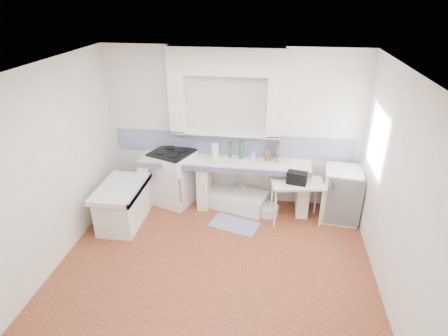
# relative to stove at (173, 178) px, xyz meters

# --- Properties ---
(floor) EXTENTS (4.50, 4.50, 0.00)m
(floor) POSITION_rel_stove_xyz_m (1.04, -1.72, -0.49)
(floor) COLOR #98472A
(floor) RESTS_ON ground
(ceiling) EXTENTS (4.50, 4.50, 0.00)m
(ceiling) POSITION_rel_stove_xyz_m (1.04, -1.72, 2.31)
(ceiling) COLOR white
(ceiling) RESTS_ON ground
(wall_back) EXTENTS (4.50, 0.00, 4.50)m
(wall_back) POSITION_rel_stove_xyz_m (1.04, 0.28, 0.91)
(wall_back) COLOR white
(wall_back) RESTS_ON ground
(wall_front) EXTENTS (4.50, 0.00, 4.50)m
(wall_front) POSITION_rel_stove_xyz_m (1.04, -3.72, 0.91)
(wall_front) COLOR white
(wall_front) RESTS_ON ground
(wall_left) EXTENTS (0.00, 4.50, 4.50)m
(wall_left) POSITION_rel_stove_xyz_m (-1.21, -1.72, 0.91)
(wall_left) COLOR white
(wall_left) RESTS_ON ground
(wall_right) EXTENTS (0.00, 4.50, 4.50)m
(wall_right) POSITION_rel_stove_xyz_m (3.29, -1.72, 0.91)
(wall_right) COLOR white
(wall_right) RESTS_ON ground
(alcove_mass) EXTENTS (1.90, 0.25, 0.45)m
(alcove_mass) POSITION_rel_stove_xyz_m (0.94, 0.15, 2.09)
(alcove_mass) COLOR white
(alcove_mass) RESTS_ON ground
(window_frame) EXTENTS (0.35, 0.86, 1.06)m
(window_frame) POSITION_rel_stove_xyz_m (3.47, -0.52, 1.11)
(window_frame) COLOR #351D10
(window_frame) RESTS_ON ground
(lace_valance) EXTENTS (0.01, 0.84, 0.24)m
(lace_valance) POSITION_rel_stove_xyz_m (3.32, -0.52, 1.49)
(lace_valance) COLOR white
(lace_valance) RESTS_ON ground
(counter_slab) EXTENTS (3.00, 0.60, 0.08)m
(counter_slab) POSITION_rel_stove_xyz_m (0.94, -0.02, 0.37)
(counter_slab) COLOR white
(counter_slab) RESTS_ON ground
(counter_lip) EXTENTS (3.00, 0.04, 0.10)m
(counter_lip) POSITION_rel_stove_xyz_m (0.94, -0.30, 0.37)
(counter_lip) COLOR navy
(counter_lip) RESTS_ON ground
(counter_pier_left) EXTENTS (0.20, 0.55, 0.82)m
(counter_pier_left) POSITION_rel_stove_xyz_m (-0.46, -0.02, -0.08)
(counter_pier_left) COLOR white
(counter_pier_left) RESTS_ON ground
(counter_pier_mid) EXTENTS (0.20, 0.55, 0.82)m
(counter_pier_mid) POSITION_rel_stove_xyz_m (0.59, -0.02, -0.08)
(counter_pier_mid) COLOR white
(counter_pier_mid) RESTS_ON ground
(counter_pier_right) EXTENTS (0.20, 0.55, 0.82)m
(counter_pier_right) POSITION_rel_stove_xyz_m (2.34, -0.02, -0.08)
(counter_pier_right) COLOR white
(counter_pier_right) RESTS_ON ground
(peninsula_top) EXTENTS (0.70, 1.10, 0.08)m
(peninsula_top) POSITION_rel_stove_xyz_m (-0.66, -0.82, 0.17)
(peninsula_top) COLOR white
(peninsula_top) RESTS_ON ground
(peninsula_base) EXTENTS (0.60, 1.00, 0.62)m
(peninsula_base) POSITION_rel_stove_xyz_m (-0.66, -0.82, -0.18)
(peninsula_base) COLOR white
(peninsula_base) RESTS_ON ground
(peninsula_lip) EXTENTS (0.04, 1.10, 0.10)m
(peninsula_lip) POSITION_rel_stove_xyz_m (-0.33, -0.82, 0.17)
(peninsula_lip) COLOR navy
(peninsula_lip) RESTS_ON ground
(backsplash) EXTENTS (4.27, 0.03, 0.40)m
(backsplash) POSITION_rel_stove_xyz_m (1.04, 0.26, 0.61)
(backsplash) COLOR navy
(backsplash) RESTS_ON ground
(stove) EXTENTS (0.88, 0.87, 0.97)m
(stove) POSITION_rel_stove_xyz_m (0.00, 0.00, 0.00)
(stove) COLOR white
(stove) RESTS_ON ground
(sink) EXTENTS (1.21, 0.87, 0.26)m
(sink) POSITION_rel_stove_xyz_m (1.17, -0.02, -0.36)
(sink) COLOR white
(sink) RESTS_ON ground
(side_table) EXTENTS (0.93, 0.61, 0.04)m
(side_table) POSITION_rel_stove_xyz_m (2.22, -0.32, -0.13)
(side_table) COLOR white
(side_table) RESTS_ON ground
(fridge) EXTENTS (0.66, 0.66, 0.92)m
(fridge) POSITION_rel_stove_xyz_m (2.98, -0.15, -0.03)
(fridge) COLOR white
(fridge) RESTS_ON ground
(bucket_red) EXTENTS (0.33, 0.33, 0.25)m
(bucket_red) POSITION_rel_stove_xyz_m (0.85, -0.05, -0.36)
(bucket_red) COLOR #AD2A30
(bucket_red) RESTS_ON ground
(bucket_orange) EXTENTS (0.28, 0.28, 0.26)m
(bucket_orange) POSITION_rel_stove_xyz_m (1.20, -0.13, -0.36)
(bucket_orange) COLOR #ED4A00
(bucket_orange) RESTS_ON ground
(bucket_blue) EXTENTS (0.35, 0.35, 0.27)m
(bucket_blue) POSITION_rel_stove_xyz_m (1.45, -0.16, -0.35)
(bucket_blue) COLOR #1636C5
(bucket_blue) RESTS_ON ground
(basin_white) EXTENTS (0.51, 0.51, 0.15)m
(basin_white) POSITION_rel_stove_xyz_m (1.75, -0.20, -0.41)
(basin_white) COLOR white
(basin_white) RESTS_ON ground
(water_bottle_a) EXTENTS (0.10, 0.10, 0.34)m
(water_bottle_a) POSITION_rel_stove_xyz_m (1.15, 0.13, -0.32)
(water_bottle_a) COLOR silver
(water_bottle_a) RESTS_ON ground
(water_bottle_b) EXTENTS (0.12, 0.12, 0.34)m
(water_bottle_b) POSITION_rel_stove_xyz_m (1.31, 0.13, -0.31)
(water_bottle_b) COLOR silver
(water_bottle_b) RESTS_ON ground
(black_bag) EXTENTS (0.35, 0.25, 0.20)m
(black_bag) POSITION_rel_stove_xyz_m (2.20, -0.36, 0.34)
(black_bag) COLOR black
(black_bag) RESTS_ON side_table
(green_bottle_a) EXTENTS (0.08, 0.08, 0.29)m
(green_bottle_a) POSITION_rel_stove_xyz_m (1.03, 0.13, 0.56)
(green_bottle_a) COLOR #276733
(green_bottle_a) RESTS_ON counter_slab
(green_bottle_b) EXTENTS (0.08, 0.08, 0.31)m
(green_bottle_b) POSITION_rel_stove_xyz_m (1.22, 0.13, 0.57)
(green_bottle_b) COLOR #276733
(green_bottle_b) RESTS_ON counter_slab
(knife_block) EXTENTS (0.11, 0.10, 0.19)m
(knife_block) POSITION_rel_stove_xyz_m (1.69, 0.12, 0.51)
(knife_block) COLOR #99633D
(knife_block) RESTS_ON counter_slab
(cutting_board) EXTENTS (0.03, 0.25, 0.34)m
(cutting_board) POSITION_rel_stove_xyz_m (1.87, 0.13, 0.58)
(cutting_board) COLOR #99633D
(cutting_board) RESTS_ON counter_slab
(paper_towel) EXTENTS (0.17, 0.17, 0.26)m
(paper_towel) POSITION_rel_stove_xyz_m (0.76, 0.13, 0.54)
(paper_towel) COLOR white
(paper_towel) RESTS_ON counter_slab
(soap_bottle) EXTENTS (0.09, 0.09, 0.18)m
(soap_bottle) POSITION_rel_stove_xyz_m (1.45, 0.10, 0.50)
(soap_bottle) COLOR white
(soap_bottle) RESTS_ON counter_slab
(rug) EXTENTS (0.90, 0.67, 0.01)m
(rug) POSITION_rel_stove_xyz_m (1.21, -0.64, -0.48)
(rug) COLOR #3D4288
(rug) RESTS_ON ground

